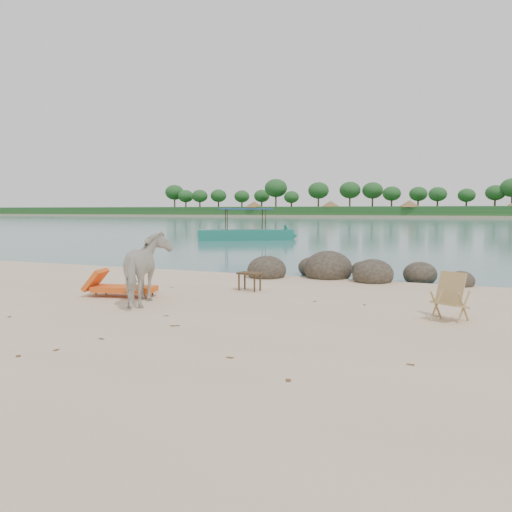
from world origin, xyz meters
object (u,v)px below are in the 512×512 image
Objects in this scene: boulders at (338,272)px; lounge_chair at (124,286)px; deck_chair at (450,299)px; cow at (147,270)px; boat_near at (245,214)px; side_table at (250,283)px.

lounge_chair is (-3.81, -5.13, 0.06)m from boulders.
lounge_chair is 7.04m from deck_chair.
cow is 1.01× the size of lounge_chair.
lounge_chair is 23.66m from boat_near.
cow is 0.25× the size of boat_near.
boulders is at bearing -140.33° from cow.
boulders is at bearing -89.40° from boat_near.
side_table is at bearing -142.21° from cow.
boat_near is at bearing 93.88° from lounge_chair.
boat_near is (-14.06, 22.35, 1.36)m from deck_chair.
side_table is 0.65× the size of deck_chair.
boulders is 3.54m from side_table.
deck_chair is (4.70, -1.71, 0.21)m from side_table.
boulders is 0.86× the size of boat_near.
lounge_chair is at bearing -150.26° from deck_chair.
boulders is at bearing 40.00° from lounge_chair.
boulders is 5.90m from deck_chair.
boat_near is at bearing 121.88° from boulders.
cow reaches higher than deck_chair.
side_table is 3.01m from lounge_chair.
deck_chair is 26.44m from boat_near.
lounge_chair reaches higher than side_table.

